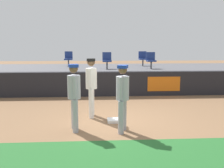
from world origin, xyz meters
TOP-DOWN VIEW (x-y plane):
  - ground_plane at (0.00, 0.00)m, footprint 60.00×60.00m
  - first_base at (-0.09, 0.08)m, footprint 0.40×0.40m
  - player_fielder_home at (-0.77, 0.67)m, footprint 0.37×0.58m
  - player_runner_visitor at (-1.20, -0.62)m, footprint 0.40×0.50m
  - player_coach_visitor at (0.07, -0.80)m, footprint 0.43×0.48m
  - field_wall at (0.01, 3.91)m, footprint 18.00×0.26m
  - bleacher_platform at (0.00, 6.48)m, footprint 18.00×4.80m
  - seat_front_right at (2.17, 5.35)m, footprint 0.46×0.44m
  - seat_front_center at (-0.08, 5.35)m, footprint 0.45×0.44m
  - seat_back_right at (2.09, 7.15)m, footprint 0.46×0.44m
  - seat_back_left at (-2.22, 7.15)m, footprint 0.44×0.44m

SIDE VIEW (x-z plane):
  - ground_plane at x=0.00m, z-range 0.00..0.00m
  - first_base at x=-0.09m, z-range 0.00..0.08m
  - field_wall at x=0.01m, z-range 0.00..1.11m
  - bleacher_platform at x=0.00m, z-range 0.00..1.11m
  - player_coach_visitor at x=0.07m, z-range 0.14..1.93m
  - player_runner_visitor at x=-1.20m, z-range 0.14..1.95m
  - player_fielder_home at x=-0.77m, z-range 0.15..2.03m
  - seat_back_left at x=-2.22m, z-range 1.16..2.00m
  - seat_front_center at x=-0.08m, z-range 1.16..2.00m
  - seat_front_right at x=2.17m, z-range 1.16..2.00m
  - seat_back_right at x=2.09m, z-range 1.16..2.00m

